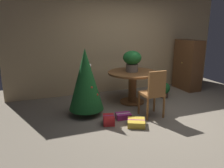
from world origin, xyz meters
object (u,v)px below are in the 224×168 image
object	(u,v)px
holiday_tree	(86,80)
potted_plant	(164,89)
round_dining_table	(133,80)
gift_box_purple	(123,116)
wooden_cabinet	(188,65)
gift_box_red	(109,120)
flower_vase	(132,60)
wooden_chair_near	(154,91)
gift_box_gold	(136,123)

from	to	relation	value
holiday_tree	potted_plant	size ratio (longest dim) A/B	3.50
potted_plant	round_dining_table	bearing A→B (deg)	-177.72
gift_box_purple	wooden_cabinet	xyz separation A→B (m)	(2.57, 1.31, 0.65)
gift_box_purple	gift_box_red	bearing A→B (deg)	-158.74
flower_vase	holiday_tree	xyz separation A→B (m)	(-1.19, -0.34, -0.29)
wooden_chair_near	gift_box_red	world-z (taller)	wooden_chair_near
wooden_chair_near	holiday_tree	size ratio (longest dim) A/B	0.70
gift_box_gold	potted_plant	xyz separation A→B (m)	(1.42, 1.23, 0.16)
wooden_chair_near	round_dining_table	bearing A→B (deg)	90.00
round_dining_table	flower_vase	xyz separation A→B (m)	(-0.02, 0.01, 0.49)
flower_vase	gift_box_gold	size ratio (longest dim) A/B	1.15
flower_vase	holiday_tree	size ratio (longest dim) A/B	0.35
flower_vase	holiday_tree	bearing A→B (deg)	-164.21
round_dining_table	wooden_cabinet	xyz separation A→B (m)	(1.98, 0.50, 0.16)
wooden_chair_near	holiday_tree	world-z (taller)	holiday_tree
holiday_tree	gift_box_purple	size ratio (longest dim) A/B	4.34
gift_box_purple	gift_box_gold	bearing A→B (deg)	-77.02
round_dining_table	gift_box_purple	distance (m)	1.11
round_dining_table	potted_plant	size ratio (longest dim) A/B	2.95
round_dining_table	potted_plant	xyz separation A→B (m)	(0.92, 0.04, -0.32)
flower_vase	wooden_chair_near	size ratio (longest dim) A/B	0.50
flower_vase	holiday_tree	world-z (taller)	holiday_tree
gift_box_gold	gift_box_red	size ratio (longest dim) A/B	1.43
gift_box_gold	potted_plant	distance (m)	1.88
wooden_cabinet	gift_box_purple	bearing A→B (deg)	-153.04
gift_box_red	potted_plant	bearing A→B (deg)	27.66
gift_box_gold	wooden_cabinet	world-z (taller)	wooden_cabinet
flower_vase	wooden_chair_near	bearing A→B (deg)	-89.06
round_dining_table	wooden_chair_near	size ratio (longest dim) A/B	1.20
wooden_cabinet	flower_vase	bearing A→B (deg)	-166.21
flower_vase	gift_box_red	world-z (taller)	flower_vase
wooden_chair_near	gift_box_gold	bearing A→B (deg)	-153.92
holiday_tree	gift_box_red	size ratio (longest dim) A/B	4.63
wooden_chair_near	gift_box_gold	world-z (taller)	wooden_chair_near
gift_box_gold	gift_box_purple	bearing A→B (deg)	102.98
gift_box_gold	gift_box_red	xyz separation A→B (m)	(-0.45, 0.25, 0.03)
flower_vase	potted_plant	xyz separation A→B (m)	(0.94, 0.02, -0.81)
wooden_cabinet	potted_plant	xyz separation A→B (m)	(-1.06, -0.47, -0.48)
wooden_chair_near	wooden_cabinet	bearing A→B (deg)	36.18
wooden_chair_near	gift_box_purple	size ratio (longest dim) A/B	3.06
gift_box_red	round_dining_table	bearing A→B (deg)	44.82
round_dining_table	wooden_chair_near	distance (m)	0.95
wooden_chair_near	gift_box_purple	world-z (taller)	wooden_chair_near
holiday_tree	potted_plant	world-z (taller)	holiday_tree
round_dining_table	holiday_tree	bearing A→B (deg)	-165.02
round_dining_table	gift_box_gold	size ratio (longest dim) A/B	2.72
wooden_chair_near	gift_box_gold	size ratio (longest dim) A/B	2.27
flower_vase	potted_plant	world-z (taller)	flower_vase
flower_vase	gift_box_gold	xyz separation A→B (m)	(-0.48, -1.20, -0.97)
wooden_chair_near	potted_plant	xyz separation A→B (m)	(0.92, 0.98, -0.32)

